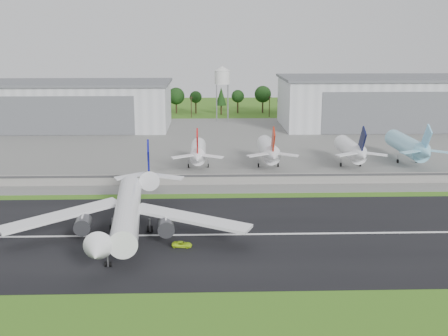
{
  "coord_description": "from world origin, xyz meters",
  "views": [
    {
      "loc": [
        -13.38,
        -114.51,
        46.17
      ],
      "look_at": [
        -8.58,
        40.0,
        9.0
      ],
      "focal_mm": 45.0,
      "sensor_mm": 36.0,
      "label": 1
    }
  ],
  "objects_px": {
    "parked_jet_navy": "(352,150)",
    "parked_jet_skyblue": "(410,146)",
    "ground_vehicle": "(182,244)",
    "main_airliner": "(127,217)",
    "parked_jet_red_b": "(269,151)",
    "parked_jet_red_a": "(198,152)"
  },
  "relations": [
    {
      "from": "ground_vehicle",
      "to": "parked_jet_navy",
      "type": "bearing_deg",
      "value": -29.37
    },
    {
      "from": "ground_vehicle",
      "to": "parked_jet_navy",
      "type": "distance_m",
      "value": 93.51
    },
    {
      "from": "parked_jet_navy",
      "to": "parked_jet_skyblue",
      "type": "relative_size",
      "value": 0.84
    },
    {
      "from": "parked_jet_red_a",
      "to": "parked_jet_skyblue",
      "type": "relative_size",
      "value": 0.84
    },
    {
      "from": "parked_jet_red_b",
      "to": "parked_jet_navy",
      "type": "relative_size",
      "value": 1.0
    },
    {
      "from": "parked_jet_red_a",
      "to": "parked_jet_navy",
      "type": "height_order",
      "value": "parked_jet_navy"
    },
    {
      "from": "ground_vehicle",
      "to": "parked_jet_red_a",
      "type": "relative_size",
      "value": 0.14
    },
    {
      "from": "ground_vehicle",
      "to": "parked_jet_red_b",
      "type": "height_order",
      "value": "parked_jet_red_b"
    },
    {
      "from": "main_airliner",
      "to": "ground_vehicle",
      "type": "xyz_separation_m",
      "value": [
        12.88,
        -7.15,
        -4.18
      ]
    },
    {
      "from": "parked_jet_navy",
      "to": "main_airliner",
      "type": "bearing_deg",
      "value": -136.07
    },
    {
      "from": "ground_vehicle",
      "to": "parked_jet_skyblue",
      "type": "relative_size",
      "value": 0.12
    },
    {
      "from": "ground_vehicle",
      "to": "parked_jet_skyblue",
      "type": "height_order",
      "value": "parked_jet_skyblue"
    },
    {
      "from": "ground_vehicle",
      "to": "parked_jet_skyblue",
      "type": "xyz_separation_m",
      "value": [
        78.8,
        79.2,
        5.82
      ]
    },
    {
      "from": "parked_jet_red_b",
      "to": "parked_jet_navy",
      "type": "xyz_separation_m",
      "value": [
        29.36,
        -0.0,
        -0.01
      ]
    },
    {
      "from": "main_airliner",
      "to": "parked_jet_skyblue",
      "type": "distance_m",
      "value": 116.62
    },
    {
      "from": "parked_jet_red_a",
      "to": "ground_vehicle",
      "type": "bearing_deg",
      "value": -91.99
    },
    {
      "from": "main_airliner",
      "to": "parked_jet_skyblue",
      "type": "height_order",
      "value": "main_airliner"
    },
    {
      "from": "parked_jet_red_a",
      "to": "parked_jet_navy",
      "type": "distance_m",
      "value": 54.11
    },
    {
      "from": "parked_jet_red_b",
      "to": "main_airliner",
      "type": "bearing_deg",
      "value": -120.96
    },
    {
      "from": "parked_jet_red_a",
      "to": "parked_jet_red_b",
      "type": "height_order",
      "value": "parked_jet_red_b"
    },
    {
      "from": "main_airliner",
      "to": "parked_jet_red_a",
      "type": "height_order",
      "value": "main_airliner"
    },
    {
      "from": "parked_jet_navy",
      "to": "parked_jet_red_b",
      "type": "bearing_deg",
      "value": 180.0
    }
  ]
}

